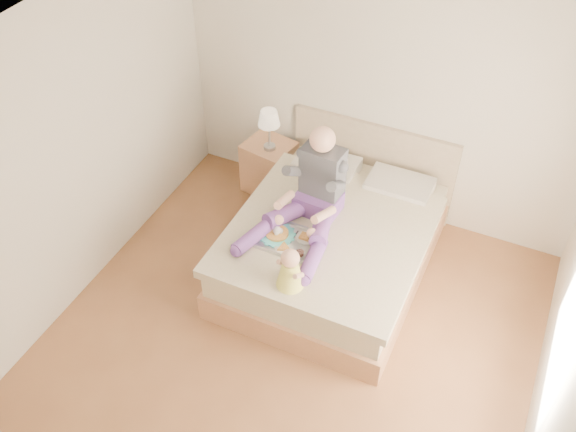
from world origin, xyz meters
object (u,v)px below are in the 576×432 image
at_px(tray, 288,237).
at_px(baby, 291,271).
at_px(bed, 335,240).
at_px(nightstand, 269,167).
at_px(adult, 312,196).

height_order(tray, baby, baby).
xyz_separation_m(bed, nightstand, (-1.07, 0.76, -0.02)).
distance_m(tray, baby, 0.52).
bearing_deg(bed, tray, -121.57).
bearing_deg(nightstand, bed, -25.09).
xyz_separation_m(bed, tray, (-0.28, -0.46, 0.33)).
bearing_deg(adult, tray, -96.75).
relative_size(nightstand, baby, 1.54).
relative_size(nightstand, tray, 1.14).
bearing_deg(tray, bed, 59.15).
distance_m(nightstand, adult, 1.36).
relative_size(adult, baby, 2.95).
xyz_separation_m(adult, baby, (0.16, -0.79, -0.11)).
height_order(nightstand, baby, baby).
distance_m(bed, nightstand, 1.31).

